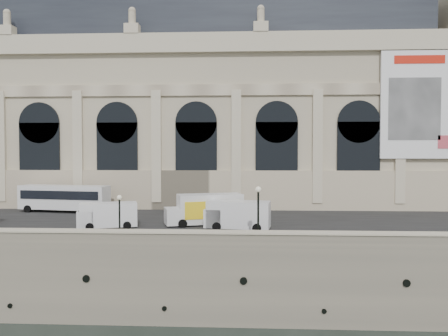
% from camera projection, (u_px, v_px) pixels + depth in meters
% --- Properties ---
extents(ground, '(260.00, 260.00, 0.00)m').
position_uv_depth(ground, '(217.00, 327.00, 32.92)').
color(ground, black).
rests_on(ground, ground).
extents(quay, '(160.00, 70.00, 6.00)m').
position_uv_depth(quay, '(231.00, 218.00, 67.76)').
color(quay, gray).
rests_on(quay, ground).
extents(street, '(160.00, 24.00, 0.06)m').
position_uv_depth(street, '(225.00, 220.00, 46.69)').
color(street, '#2D2D2D').
rests_on(street, quay).
extents(parapet, '(160.00, 1.40, 1.21)m').
position_uv_depth(parapet, '(217.00, 239.00, 33.29)').
color(parapet, gray).
rests_on(parapet, quay).
extents(museum, '(69.00, 18.70, 29.10)m').
position_uv_depth(museum, '(190.00, 108.00, 63.33)').
color(museum, beige).
rests_on(museum, quay).
extents(bus_left, '(11.30, 3.96, 3.26)m').
position_uv_depth(bus_left, '(64.00, 197.00, 52.51)').
color(bus_left, silver).
rests_on(bus_left, quay).
extents(van_b, '(5.84, 3.60, 2.44)m').
position_uv_depth(van_b, '(105.00, 215.00, 41.42)').
color(van_b, white).
rests_on(van_b, quay).
extents(van_c, '(6.30, 3.20, 2.68)m').
position_uv_depth(van_c, '(235.00, 215.00, 40.82)').
color(van_c, silver).
rests_on(van_c, quay).
extents(box_truck, '(8.00, 4.61, 3.07)m').
position_uv_depth(box_truck, '(206.00, 210.00, 43.40)').
color(box_truck, silver).
rests_on(box_truck, quay).
extents(lamp_left, '(0.39, 0.39, 3.81)m').
position_uv_depth(lamp_left, '(120.00, 219.00, 35.03)').
color(lamp_left, black).
rests_on(lamp_left, quay).
extents(lamp_right, '(0.46, 0.46, 4.52)m').
position_uv_depth(lamp_right, '(258.00, 215.00, 34.83)').
color(lamp_right, black).
rests_on(lamp_right, quay).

